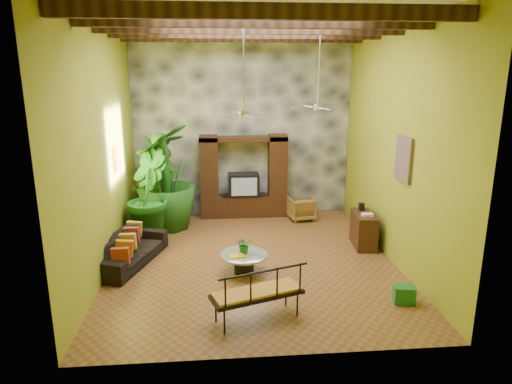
{
  "coord_description": "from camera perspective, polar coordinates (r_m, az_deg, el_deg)",
  "views": [
    {
      "loc": [
        -0.75,
        -9.21,
        4.0
      ],
      "look_at": [
        0.09,
        0.2,
        1.48
      ],
      "focal_mm": 32.0,
      "sensor_mm": 36.0,
      "label": 1
    }
  ],
  "objects": [
    {
      "name": "ceiling_fan_front",
      "position": [
        8.85,
        -1.54,
        11.08
      ],
      "size": [
        1.28,
        1.28,
        1.86
      ],
      "color": "#A9A9AD",
      "rests_on": "ceiling"
    },
    {
      "name": "tall_plant_a",
      "position": [
        12.19,
        -12.06,
        1.23
      ],
      "size": [
        1.4,
        1.5,
        2.35
      ],
      "primitive_type": "imported",
      "rotation": [
        0.0,
        0.0,
        0.96
      ],
      "color": "#255A17",
      "rests_on": "ground"
    },
    {
      "name": "ceiling",
      "position": [
        9.3,
        -0.46,
        21.13
      ],
      "size": [
        6.0,
        7.0,
        0.02
      ],
      "primitive_type": "cube",
      "color": "silver",
      "rests_on": "back_wall"
    },
    {
      "name": "yellow_tray",
      "position": [
        9.2,
        -2.37,
        -7.99
      ],
      "size": [
        0.32,
        0.25,
        0.03
      ],
      "primitive_type": "cube",
      "rotation": [
        0.0,
        0.0,
        0.2
      ],
      "color": "#F6FB1B",
      "rests_on": "coffee_table"
    },
    {
      "name": "ceiling_beams",
      "position": [
        9.28,
        -0.45,
        19.78
      ],
      "size": [
        5.95,
        5.36,
        0.22
      ],
      "color": "#3D2413",
      "rests_on": "ceiling"
    },
    {
      "name": "iron_bench",
      "position": [
        7.55,
        0.17,
        -12.33
      ],
      "size": [
        1.61,
        1.03,
        0.57
      ],
      "rotation": [
        0.0,
        0.0,
        0.33
      ],
      "color": "black",
      "rests_on": "ground"
    },
    {
      "name": "side_console",
      "position": [
        10.98,
        13.3,
        -4.61
      ],
      "size": [
        0.54,
        1.03,
        0.79
      ],
      "primitive_type": "cube",
      "rotation": [
        0.0,
        0.0,
        -0.09
      ],
      "color": "#381711",
      "rests_on": "ground"
    },
    {
      "name": "right_wall",
      "position": [
        10.06,
        16.96,
        5.74
      ],
      "size": [
        0.02,
        7.0,
        5.0
      ],
      "primitive_type": "cube",
      "color": "olive",
      "rests_on": "ground"
    },
    {
      "name": "sofa",
      "position": [
        10.14,
        -15.63,
        -6.94
      ],
      "size": [
        1.48,
        2.31,
        0.63
      ],
      "primitive_type": "imported",
      "rotation": [
        0.0,
        0.0,
        1.25
      ],
      "color": "black",
      "rests_on": "ground"
    },
    {
      "name": "left_wall",
      "position": [
        9.6,
        -18.65,
        5.19
      ],
      "size": [
        0.02,
        7.0,
        5.0
      ],
      "primitive_type": "cube",
      "color": "olive",
      "rests_on": "ground"
    },
    {
      "name": "back_wall",
      "position": [
        12.82,
        -1.71,
        8.23
      ],
      "size": [
        6.0,
        0.02,
        5.0
      ],
      "primitive_type": "cube",
      "color": "olive",
      "rests_on": "ground"
    },
    {
      "name": "ground",
      "position": [
        10.07,
        -0.4,
        -8.44
      ],
      "size": [
        7.0,
        7.0,
        0.0
      ],
      "primitive_type": "plane",
      "color": "brown",
      "rests_on": "ground"
    },
    {
      "name": "centerpiece_plant",
      "position": [
        9.32,
        -1.47,
        -6.61
      ],
      "size": [
        0.38,
        0.36,
        0.35
      ],
      "primitive_type": "imported",
      "rotation": [
        0.0,
        0.0,
        0.31
      ],
      "color": "#1B681B",
      "rests_on": "coffee_table"
    },
    {
      "name": "wall_art_painting",
      "position": [
        9.53,
        17.97,
        3.95
      ],
      "size": [
        0.06,
        0.7,
        0.9
      ],
      "primitive_type": "cube",
      "color": "#254888",
      "rests_on": "right_wall"
    },
    {
      "name": "entertainment_center",
      "position": [
        12.74,
        -1.56,
        1.17
      ],
      "size": [
        2.4,
        0.55,
        2.3
      ],
      "color": "black",
      "rests_on": "ground"
    },
    {
      "name": "tall_plant_c",
      "position": [
        11.89,
        -11.13,
        1.83
      ],
      "size": [
        1.93,
        1.93,
        2.72
      ],
      "primitive_type": "imported",
      "rotation": [
        0.0,
        0.0,
        4.38
      ],
      "color": "#1D5516",
      "rests_on": "ground"
    },
    {
      "name": "coffee_table",
      "position": [
        9.38,
        -1.51,
        -8.58
      ],
      "size": [
        0.97,
        0.97,
        0.4
      ],
      "rotation": [
        0.0,
        0.0,
        0.23
      ],
      "color": "black",
      "rests_on": "ground"
    },
    {
      "name": "ceiling_fan_back",
      "position": [
        10.69,
        7.78,
        11.62
      ],
      "size": [
        1.28,
        1.28,
        1.86
      ],
      "color": "#A9A9AD",
      "rests_on": "ceiling"
    },
    {
      "name": "wicker_armchair",
      "position": [
        12.66,
        5.71,
        -2.07
      ],
      "size": [
        0.76,
        0.77,
        0.62
      ],
      "primitive_type": "imported",
      "rotation": [
        0.0,
        0.0,
        3.29
      ],
      "color": "olive",
      "rests_on": "ground"
    },
    {
      "name": "stone_accent_wall",
      "position": [
        12.76,
        -1.7,
        8.2
      ],
      "size": [
        5.98,
        0.1,
        4.98
      ],
      "primitive_type": "cube",
      "color": "#3A3B41",
      "rests_on": "ground"
    },
    {
      "name": "wall_art_mask",
      "position": [
        10.62,
        -17.05,
        3.99
      ],
      "size": [
        0.06,
        0.32,
        0.55
      ],
      "primitive_type": "cube",
      "color": "#BE8416",
      "rests_on": "left_wall"
    },
    {
      "name": "tall_plant_b",
      "position": [
        11.3,
        -13.52,
        -0.38
      ],
      "size": [
        1.21,
        1.39,
        2.19
      ],
      "primitive_type": "imported",
      "rotation": [
        0.0,
        0.0,
        1.8
      ],
      "color": "#185E1B",
      "rests_on": "ground"
    },
    {
      "name": "green_bin",
      "position": [
        8.69,
        18.03,
        -12.07
      ],
      "size": [
        0.41,
        0.34,
        0.32
      ],
      "primitive_type": "cube",
      "rotation": [
        0.0,
        0.0,
        -0.2
      ],
      "color": "#1E7329",
      "rests_on": "ground"
    }
  ]
}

